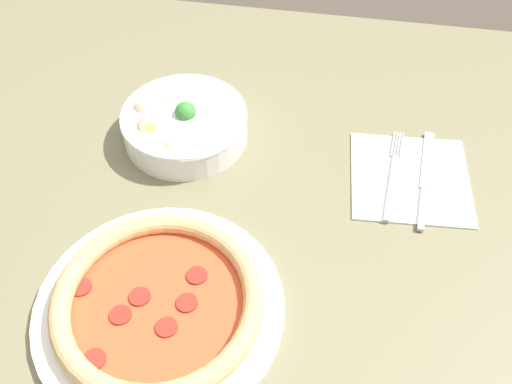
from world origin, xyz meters
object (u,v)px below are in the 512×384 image
Objects in this scene: bowl at (184,123)px; pizza at (159,304)px; knife at (425,183)px; fork at (393,175)px.

pizza is at bearing -81.55° from bowl.
bowl is 0.37m from knife.
pizza is at bearing 134.21° from knife.
fork is at bearing 86.91° from knife.
bowl is 0.98× the size of knife.
bowl is (-0.04, 0.30, 0.01)m from pizza.
bowl reaches higher than knife.
knife is at bearing -6.11° from bowl.
pizza is at bearing 139.33° from fork.
pizza reaches higher than knife.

